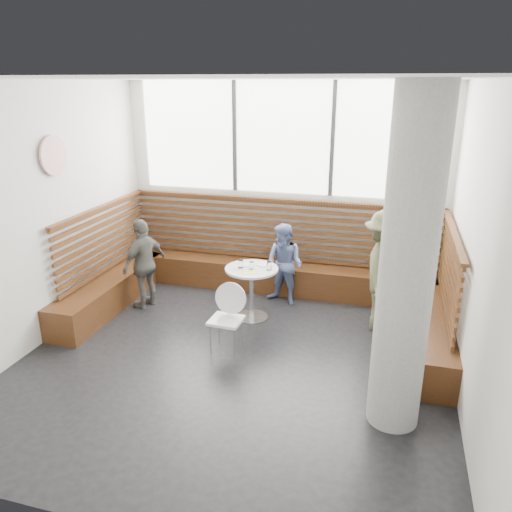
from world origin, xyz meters
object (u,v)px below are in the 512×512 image
(concrete_column, at_px, (407,268))
(child_left, at_px, (144,264))
(cafe_chair, at_px, (228,312))
(adult_man, at_px, (385,271))
(child_back, at_px, (284,265))
(cafe_table, at_px, (252,282))

(concrete_column, relative_size, child_left, 2.40)
(cafe_chair, height_order, adult_man, adult_man)
(concrete_column, distance_m, child_back, 3.08)
(adult_man, height_order, child_back, adult_man)
(adult_man, bearing_deg, cafe_chair, 127.13)
(concrete_column, bearing_deg, child_left, 153.87)
(child_back, height_order, child_left, child_left)
(concrete_column, xyz_separation_m, child_left, (-3.58, 1.76, -0.93))
(cafe_chair, bearing_deg, adult_man, 33.36)
(cafe_table, relative_size, child_back, 0.62)
(cafe_table, xyz_separation_m, child_left, (-1.62, -0.02, 0.12))
(concrete_column, bearing_deg, adult_man, 95.63)
(cafe_table, bearing_deg, concrete_column, -42.18)
(adult_man, bearing_deg, child_back, 79.39)
(child_left, bearing_deg, concrete_column, 83.53)
(concrete_column, height_order, child_left, concrete_column)
(cafe_chair, distance_m, child_left, 1.81)
(cafe_chair, height_order, child_left, child_left)
(concrete_column, distance_m, adult_man, 2.12)
(concrete_column, height_order, child_back, concrete_column)
(adult_man, bearing_deg, child_left, 99.98)
(child_back, bearing_deg, child_left, -142.51)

